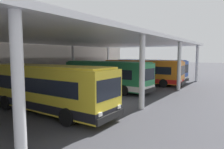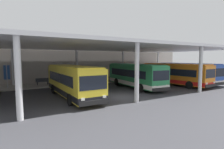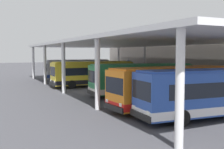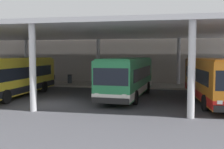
{
  "view_description": "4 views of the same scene",
  "coord_description": "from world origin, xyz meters",
  "px_view_note": "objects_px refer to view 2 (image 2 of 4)",
  "views": [
    {
      "loc": [
        -12.9,
        -8.65,
        3.84
      ],
      "look_at": [
        5.5,
        3.77,
        1.7
      ],
      "focal_mm": 32.27,
      "sensor_mm": 36.0,
      "label": 1
    },
    {
      "loc": [
        -9.69,
        -14.69,
        3.86
      ],
      "look_at": [
        2.06,
        5.36,
        1.78
      ],
      "focal_mm": 28.13,
      "sensor_mm": 36.0,
      "label": 2
    },
    {
      "loc": [
        27.63,
        -10.17,
        4.19
      ],
      "look_at": [
        2.29,
        2.06,
        1.98
      ],
      "focal_mm": 43.18,
      "sensor_mm": 36.0,
      "label": 3
    },
    {
      "loc": [
        7.92,
        -17.54,
        3.44
      ],
      "look_at": [
        3.82,
        2.81,
        1.91
      ],
      "focal_mm": 43.38,
      "sensor_mm": 36.0,
      "label": 4
    }
  ],
  "objects_px": {
    "bus_far_bay": "(174,74)",
    "banner_sign": "(7,74)",
    "bus_departing": "(187,73)",
    "bus_second_bay": "(72,81)",
    "trash_bin": "(62,80)",
    "bench_waiting": "(42,81)",
    "bus_middle_bay": "(135,75)"
  },
  "relations": [
    {
      "from": "bus_far_bay",
      "to": "banner_sign",
      "type": "distance_m",
      "value": 22.74
    },
    {
      "from": "trash_bin",
      "to": "banner_sign",
      "type": "distance_m",
      "value": 7.24
    },
    {
      "from": "bus_departing",
      "to": "bench_waiting",
      "type": "relative_size",
      "value": 5.94
    },
    {
      "from": "bus_second_bay",
      "to": "trash_bin",
      "type": "xyz_separation_m",
      "value": [
        1.35,
        9.23,
        -0.98
      ]
    },
    {
      "from": "trash_bin",
      "to": "banner_sign",
      "type": "xyz_separation_m",
      "value": [
        -7.07,
        -0.83,
        1.3
      ]
    },
    {
      "from": "bench_waiting",
      "to": "trash_bin",
      "type": "distance_m",
      "value": 2.76
    },
    {
      "from": "bus_departing",
      "to": "trash_bin",
      "type": "distance_m",
      "value": 19.67
    },
    {
      "from": "bus_second_bay",
      "to": "bench_waiting",
      "type": "relative_size",
      "value": 5.86
    },
    {
      "from": "trash_bin",
      "to": "banner_sign",
      "type": "bearing_deg",
      "value": -173.3
    },
    {
      "from": "bench_waiting",
      "to": "trash_bin",
      "type": "relative_size",
      "value": 1.84
    },
    {
      "from": "bench_waiting",
      "to": "banner_sign",
      "type": "distance_m",
      "value": 4.59
    },
    {
      "from": "bus_middle_bay",
      "to": "bench_waiting",
      "type": "height_order",
      "value": "bus_middle_bay"
    },
    {
      "from": "bus_departing",
      "to": "banner_sign",
      "type": "bearing_deg",
      "value": 162.85
    },
    {
      "from": "bus_middle_bay",
      "to": "banner_sign",
      "type": "height_order",
      "value": "banner_sign"
    },
    {
      "from": "bus_middle_bay",
      "to": "bus_second_bay",
      "type": "bearing_deg",
      "value": -170.25
    },
    {
      "from": "bench_waiting",
      "to": "trash_bin",
      "type": "height_order",
      "value": "trash_bin"
    },
    {
      "from": "bus_middle_bay",
      "to": "bus_far_bay",
      "type": "xyz_separation_m",
      "value": [
        6.39,
        -1.23,
        0.0
      ]
    },
    {
      "from": "bench_waiting",
      "to": "bus_middle_bay",
      "type": "bearing_deg",
      "value": -36.09
    },
    {
      "from": "banner_sign",
      "to": "bus_departing",
      "type": "bearing_deg",
      "value": -17.15
    },
    {
      "from": "bus_second_bay",
      "to": "bench_waiting",
      "type": "distance_m",
      "value": 9.44
    },
    {
      "from": "bus_middle_bay",
      "to": "bench_waiting",
      "type": "distance_m",
      "value": 13.12
    },
    {
      "from": "bus_second_bay",
      "to": "bench_waiting",
      "type": "bearing_deg",
      "value": 98.65
    },
    {
      "from": "bus_second_bay",
      "to": "banner_sign",
      "type": "bearing_deg",
      "value": 124.26
    },
    {
      "from": "bus_second_bay",
      "to": "bench_waiting",
      "type": "height_order",
      "value": "bus_second_bay"
    },
    {
      "from": "bus_far_bay",
      "to": "trash_bin",
      "type": "relative_size",
      "value": 10.9
    },
    {
      "from": "bus_far_bay",
      "to": "bench_waiting",
      "type": "bearing_deg",
      "value": 152.2
    },
    {
      "from": "bus_middle_bay",
      "to": "bus_far_bay",
      "type": "bearing_deg",
      "value": -10.94
    },
    {
      "from": "bench_waiting",
      "to": "bus_far_bay",
      "type": "bearing_deg",
      "value": -27.8
    },
    {
      "from": "bus_second_bay",
      "to": "trash_bin",
      "type": "distance_m",
      "value": 9.38
    },
    {
      "from": "bus_second_bay",
      "to": "bus_departing",
      "type": "relative_size",
      "value": 0.99
    },
    {
      "from": "bus_middle_bay",
      "to": "bus_departing",
      "type": "height_order",
      "value": "same"
    },
    {
      "from": "bus_far_bay",
      "to": "trash_bin",
      "type": "height_order",
      "value": "bus_far_bay"
    }
  ]
}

